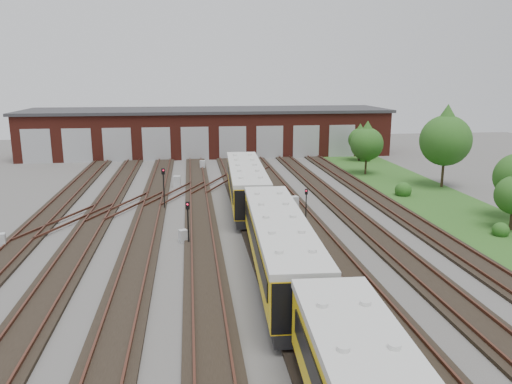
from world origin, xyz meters
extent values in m
plane|color=#44413F|center=(0.00, 0.00, 0.00)|extent=(120.00, 120.00, 0.00)
cube|color=black|center=(-14.00, 0.00, 0.09)|extent=(2.40, 70.00, 0.18)
cube|color=#512C20|center=(-14.72, 0.00, 0.26)|extent=(0.10, 70.00, 0.15)
cube|color=#512C20|center=(-13.28, 0.00, 0.26)|extent=(0.10, 70.00, 0.15)
cube|color=black|center=(-10.00, 0.00, 0.09)|extent=(2.40, 70.00, 0.18)
cube|color=#512C20|center=(-10.72, 0.00, 0.26)|extent=(0.10, 70.00, 0.15)
cube|color=#512C20|center=(-9.28, 0.00, 0.26)|extent=(0.10, 70.00, 0.15)
cube|color=black|center=(-6.00, 0.00, 0.09)|extent=(2.40, 70.00, 0.18)
cube|color=#512C20|center=(-6.72, 0.00, 0.26)|extent=(0.10, 70.00, 0.15)
cube|color=#512C20|center=(-5.28, 0.00, 0.26)|extent=(0.10, 70.00, 0.15)
cube|color=black|center=(-2.00, 0.00, 0.09)|extent=(2.40, 70.00, 0.18)
cube|color=#512C20|center=(-2.72, 0.00, 0.26)|extent=(0.10, 70.00, 0.15)
cube|color=#512C20|center=(-1.28, 0.00, 0.26)|extent=(0.10, 70.00, 0.15)
cube|color=black|center=(2.00, 0.00, 0.09)|extent=(2.40, 70.00, 0.18)
cube|color=#512C20|center=(1.28, 0.00, 0.26)|extent=(0.10, 70.00, 0.15)
cube|color=#512C20|center=(2.72, 0.00, 0.26)|extent=(0.10, 70.00, 0.15)
cube|color=black|center=(6.00, 0.00, 0.09)|extent=(2.40, 70.00, 0.18)
cube|color=#512C20|center=(5.28, 0.00, 0.26)|extent=(0.10, 70.00, 0.15)
cube|color=#512C20|center=(6.72, 0.00, 0.26)|extent=(0.10, 70.00, 0.15)
cube|color=black|center=(10.00, 0.00, 0.09)|extent=(2.40, 70.00, 0.18)
cube|color=#512C20|center=(9.28, 0.00, 0.26)|extent=(0.10, 70.00, 0.15)
cube|color=#512C20|center=(10.72, 0.00, 0.26)|extent=(0.10, 70.00, 0.15)
cube|color=black|center=(14.00, 0.00, 0.09)|extent=(2.40, 70.00, 0.18)
cube|color=#512C20|center=(13.28, 0.00, 0.26)|extent=(0.10, 70.00, 0.15)
cube|color=#512C20|center=(14.72, 0.00, 0.26)|extent=(0.10, 70.00, 0.15)
cube|color=#512C20|center=(-8.00, 10.00, 0.26)|extent=(5.40, 9.62, 0.15)
cube|color=#512C20|center=(-4.00, 14.00, 0.26)|extent=(5.40, 9.62, 0.15)
cube|color=#512C20|center=(0.00, 18.00, 0.26)|extent=(5.40, 9.62, 0.15)
cube|color=#512C20|center=(-12.00, 6.00, 0.26)|extent=(5.40, 9.62, 0.15)
cube|color=#512C20|center=(4.00, 22.00, 0.26)|extent=(5.40, 9.62, 0.15)
cube|color=#591E16|center=(0.00, 40.00, 3.00)|extent=(50.00, 12.00, 6.00)
cube|color=#2F2F31|center=(0.00, 40.00, 6.15)|extent=(51.00, 12.50, 0.40)
cube|color=#A4A6A9|center=(-22.00, 33.98, 2.20)|extent=(3.60, 0.12, 4.40)
cube|color=#A4A6A9|center=(-17.00, 33.98, 2.20)|extent=(3.60, 0.12, 4.40)
cube|color=#A4A6A9|center=(-12.00, 33.98, 2.20)|extent=(3.60, 0.12, 4.40)
cube|color=#A4A6A9|center=(-7.00, 33.98, 2.20)|extent=(3.60, 0.12, 4.40)
cube|color=#A4A6A9|center=(-2.00, 33.98, 2.20)|extent=(3.60, 0.12, 4.40)
cube|color=#A4A6A9|center=(3.00, 33.98, 2.20)|extent=(3.60, 0.12, 4.40)
cube|color=#A4A6A9|center=(8.00, 33.98, 2.20)|extent=(3.60, 0.12, 4.40)
cube|color=#A4A6A9|center=(13.00, 33.98, 2.20)|extent=(3.60, 0.12, 4.40)
cube|color=#A4A6A9|center=(18.00, 33.98, 2.20)|extent=(3.60, 0.12, 4.40)
cube|color=#254B19|center=(19.00, 10.00, 0.03)|extent=(8.00, 55.00, 0.05)
cube|color=black|center=(2.00, -6.79, 0.64)|extent=(3.13, 15.61, 0.62)
cube|color=#E09D0C|center=(2.00, -6.79, 2.09)|extent=(3.44, 15.62, 2.27)
cube|color=beige|center=(2.00, -6.79, 3.38)|extent=(3.54, 15.63, 0.31)
cube|color=black|center=(0.64, -6.72, 2.35)|extent=(0.72, 13.64, 0.88)
cube|color=black|center=(3.36, -6.86, 2.35)|extent=(0.72, 13.64, 0.88)
cube|color=black|center=(2.00, 9.21, 0.64)|extent=(3.13, 15.61, 0.62)
cube|color=#E09D0C|center=(2.00, 9.21, 2.09)|extent=(3.44, 15.62, 2.27)
cube|color=beige|center=(2.00, 9.21, 3.38)|extent=(3.54, 15.63, 0.31)
cube|color=black|center=(0.64, 9.28, 2.35)|extent=(0.72, 13.64, 0.88)
cube|color=black|center=(3.36, 9.14, 2.35)|extent=(0.72, 13.64, 0.88)
cylinder|color=black|center=(-2.91, -0.20, 1.21)|extent=(0.10, 0.10, 2.42)
cube|color=black|center=(-2.91, -0.20, 2.67)|extent=(0.26, 0.17, 0.50)
sphere|color=red|center=(-2.91, -0.30, 2.77)|extent=(0.12, 0.12, 0.12)
cylinder|color=black|center=(1.54, 14.89, 1.32)|extent=(0.10, 0.10, 2.64)
cube|color=black|center=(1.54, 14.89, 2.89)|extent=(0.28, 0.20, 0.50)
sphere|color=red|center=(1.54, 14.79, 2.99)|extent=(0.12, 0.12, 0.12)
cylinder|color=black|center=(-4.90, 8.99, 1.50)|extent=(0.10, 0.10, 2.99)
cube|color=black|center=(-4.90, 8.99, 3.25)|extent=(0.29, 0.22, 0.51)
sphere|color=red|center=(-4.90, 8.89, 3.35)|extent=(0.12, 0.12, 0.12)
cylinder|color=black|center=(6.13, 4.44, 1.02)|extent=(0.09, 0.09, 2.03)
cube|color=black|center=(6.13, 4.44, 2.24)|extent=(0.25, 0.20, 0.43)
sphere|color=red|center=(6.13, 4.36, 2.33)|extent=(0.10, 0.10, 0.10)
cube|color=#AFB3B5|center=(-15.00, 0.64, 0.49)|extent=(0.68, 0.60, 0.98)
cube|color=#AFB3B5|center=(-4.05, 17.60, 0.57)|extent=(0.73, 0.62, 1.13)
cube|color=#AFB3B5|center=(-3.28, 0.27, 0.43)|extent=(0.64, 0.59, 0.87)
cube|color=#AFB3B5|center=(-1.24, 27.34, 0.51)|extent=(0.65, 0.56, 1.02)
cube|color=#AFB3B5|center=(5.83, 7.59, 0.56)|extent=(0.80, 0.73, 1.12)
cylinder|color=#2E2214|center=(17.00, 21.44, 0.95)|extent=(0.23, 0.23, 1.89)
sphere|color=#1A4714|center=(17.00, 21.44, 3.47)|extent=(3.68, 3.68, 3.68)
cone|color=#1A4714|center=(17.00, 21.44, 4.79)|extent=(3.16, 3.16, 2.63)
cylinder|color=#2E2214|center=(19.29, 30.40, 0.77)|extent=(0.22, 0.22, 1.53)
sphere|color=#1A4714|center=(19.29, 30.40, 2.81)|extent=(2.98, 2.98, 2.98)
cone|color=#1A4714|center=(19.29, 30.40, 3.87)|extent=(2.55, 2.55, 2.13)
cylinder|color=#2E2214|center=(22.33, 14.05, 1.28)|extent=(0.26, 0.26, 2.57)
sphere|color=#1A4714|center=(22.33, 14.05, 4.71)|extent=(4.99, 4.99, 4.99)
cone|color=#1A4714|center=(22.33, 14.05, 6.49)|extent=(4.28, 4.28, 3.57)
cylinder|color=#2E2214|center=(20.26, -0.14, 0.71)|extent=(0.26, 0.26, 1.43)
sphere|color=#1A4714|center=(18.71, -1.28, 0.58)|extent=(1.16, 1.16, 1.16)
sphere|color=#1A4714|center=(16.95, 11.04, 0.76)|extent=(1.53, 1.53, 1.53)
sphere|color=#1A4714|center=(20.01, 29.96, 0.75)|extent=(1.51, 1.51, 1.51)
camera|label=1|loc=(-2.61, -32.01, 10.93)|focal=35.00mm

